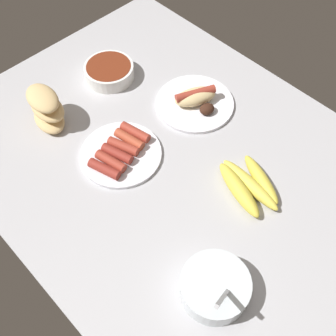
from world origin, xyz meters
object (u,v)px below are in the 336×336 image
Objects in this scene: bowl_chili at (109,71)px; plate_sausages at (121,152)px; bowl_coleslaw at (215,287)px; plate_hotdog_assembled at (195,101)px; banana_bunch at (248,185)px; bread_stack at (46,109)px.

plate_sausages is (25.21, -17.11, -1.18)cm from bowl_chili.
plate_sausages is 1.42× the size of bowl_coleslaw.
plate_sausages is at bearing -34.17° from bowl_chili.
bowl_coleslaw reaches higher than plate_hotdog_assembled.
bowl_coleslaw is at bearing -12.73° from plate_sausages.
bowl_chili is 0.78× the size of banana_bunch.
banana_bunch is at bearing -1.11° from bowl_chili.
bread_stack is (-53.29, -22.56, 3.63)cm from banana_bunch.
plate_hotdog_assembled is at bearing 158.56° from banana_bunch.
banana_bunch is 57.98cm from bread_stack.
bowl_coleslaw is at bearing -65.46° from banana_bunch.
bread_stack is at bearing -125.37° from plate_hotdog_assembled.
bowl_coleslaw is (40.80, -36.96, 1.19)cm from plate_hotdog_assembled.
bowl_coleslaw is at bearing -2.61° from bread_stack.
bowl_chili is at bearing 95.52° from bread_stack.
plate_hotdog_assembled is 55.07cm from bowl_coleslaw.
plate_sausages is 24.19cm from bread_stack.
bowl_chili is 23.93cm from bread_stack.
plate_sausages is 0.96× the size of plate_hotdog_assembled.
banana_bunch is at bearing 22.95° from bread_stack.
bowl_chili is 0.66× the size of plate_hotdog_assembled.
bowl_chili is 55.58cm from banana_bunch.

